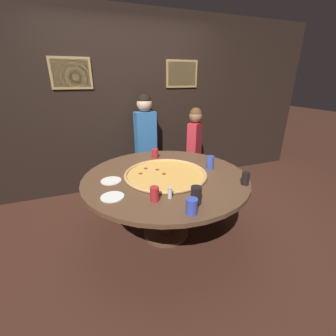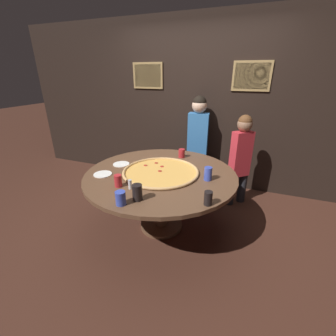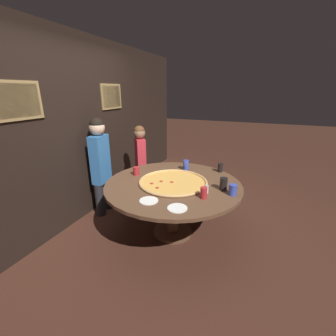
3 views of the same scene
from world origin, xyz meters
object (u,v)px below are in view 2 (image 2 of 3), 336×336
object	(u,v)px
drink_cup_far_right	(182,153)
drink_cup_near_right	(208,198)
giant_pizza	(160,172)
drink_cup_far_left	(118,181)
drink_cup_front_edge	(137,192)
condiment_shaker	(130,184)
diner_side_right	(198,138)
white_plate_near_front	(121,164)
diner_far_left	(241,156)
drink_cup_beside_pizza	(121,198)
dining_table	(161,182)
drink_cup_by_shaker	(208,174)
white_plate_right_side	(103,174)

from	to	relation	value
drink_cup_far_right	drink_cup_near_right	distance (m)	1.19
giant_pizza	drink_cup_far_left	distance (m)	0.53
drink_cup_far_left	drink_cup_far_right	bearing A→B (deg)	71.98
drink_cup_front_edge	condiment_shaker	world-z (taller)	drink_cup_front_edge
drink_cup_far_left	diner_side_right	world-z (taller)	diner_side_right
white_plate_near_front	giant_pizza	bearing A→B (deg)	-6.20
drink_cup_front_edge	drink_cup_near_right	bearing A→B (deg)	13.36
drink_cup_far_left	diner_far_left	distance (m)	1.75
drink_cup_beside_pizza	drink_cup_front_edge	xyz separation A→B (m)	(0.10, 0.12, 0.01)
dining_table	drink_cup_beside_pizza	distance (m)	0.76
white_plate_near_front	diner_far_left	distance (m)	1.62
drink_cup_beside_pizza	drink_cup_far_left	distance (m)	0.35
white_plate_near_front	condiment_shaker	bearing A→B (deg)	-50.85
white_plate_near_front	drink_cup_far_left	bearing A→B (deg)	-60.86
drink_cup_by_shaker	giant_pizza	bearing A→B (deg)	-179.23
drink_cup_front_edge	drink_cup_far_left	size ratio (longest dim) A/B	1.19
drink_cup_beside_pizza	white_plate_near_front	size ratio (longest dim) A/B	0.62
drink_cup_by_shaker	white_plate_near_front	world-z (taller)	drink_cup_by_shaker
giant_pizza	white_plate_near_front	xyz separation A→B (m)	(-0.55, 0.06, -0.01)
drink_cup_far_right	white_plate_near_front	xyz separation A→B (m)	(-0.63, -0.51, -0.05)
condiment_shaker	white_plate_near_front	bearing A→B (deg)	129.15
drink_cup_beside_pizza	diner_side_right	world-z (taller)	diner_side_right
drink_cup_far_right	diner_far_left	world-z (taller)	diner_far_left
drink_cup_front_edge	condiment_shaker	distance (m)	0.23
drink_cup_far_left	condiment_shaker	size ratio (longest dim) A/B	1.29
white_plate_right_side	drink_cup_front_edge	bearing A→B (deg)	-29.02
giant_pizza	dining_table	bearing A→B (deg)	-6.37
drink_cup_beside_pizza	drink_cup_near_right	xyz separation A→B (m)	(0.70, 0.26, 0.00)
drink_cup_near_right	drink_cup_far_left	world-z (taller)	drink_cup_near_right
white_plate_near_front	condiment_shaker	distance (m)	0.68
white_plate_right_side	drink_cup_far_left	bearing A→B (deg)	-29.69
drink_cup_far_right	drink_cup_by_shaker	size ratio (longest dim) A/B	0.79
drink_cup_by_shaker	drink_cup_near_right	xyz separation A→B (m)	(0.10, -0.48, -0.01)
drink_cup_beside_pizza	condiment_shaker	distance (m)	0.29
drink_cup_far_right	drink_cup_near_right	xyz separation A→B (m)	(0.57, -1.05, 0.01)
giant_pizza	drink_cup_far_left	world-z (taller)	drink_cup_far_left
drink_cup_near_right	diner_far_left	bearing A→B (deg)	82.91
drink_cup_near_right	giant_pizza	bearing A→B (deg)	143.31
giant_pizza	drink_cup_by_shaker	world-z (taller)	drink_cup_by_shaker
drink_cup_beside_pizza	diner_side_right	size ratio (longest dim) A/B	0.08
drink_cup_by_shaker	drink_cup_front_edge	bearing A→B (deg)	-128.88
drink_cup_beside_pizza	white_plate_near_front	xyz separation A→B (m)	(-0.49, 0.80, -0.06)
drink_cup_beside_pizza	drink_cup_near_right	world-z (taller)	drink_cup_near_right
drink_cup_far_left	white_plate_near_front	distance (m)	0.60
diner_side_right	drink_cup_near_right	bearing A→B (deg)	100.76
drink_cup_far_right	diner_far_left	size ratio (longest dim) A/B	0.09
drink_cup_far_right	white_plate_right_side	size ratio (longest dim) A/B	0.56
drink_cup_front_edge	diner_far_left	xyz separation A→B (m)	(0.78, 1.54, -0.08)
giant_pizza	drink_cup_front_edge	distance (m)	0.62
drink_cup_near_right	diner_side_right	distance (m)	1.77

